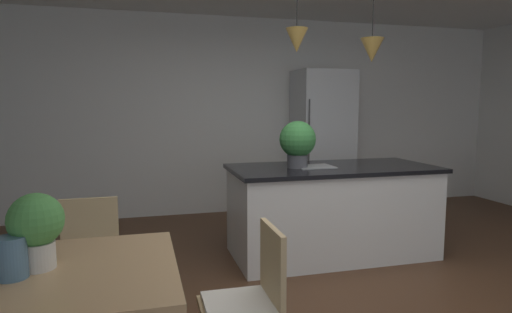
% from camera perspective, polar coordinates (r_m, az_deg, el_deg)
% --- Properties ---
extents(wall_back_kitchen, '(10.00, 0.12, 2.70)m').
position_cam_1_polar(wall_back_kitchen, '(6.13, -2.21, 5.35)').
color(wall_back_kitchen, silver).
rests_on(wall_back_kitchen, ground_plane).
extents(chair_kitchen_end, '(0.40, 0.40, 0.87)m').
position_cam_1_polar(chair_kitchen_end, '(2.40, -0.99, -18.60)').
color(chair_kitchen_end, tan).
rests_on(chair_kitchen_end, ground_plane).
extents(chair_far_right, '(0.41, 0.41, 0.87)m').
position_cam_1_polar(chair_far_right, '(3.16, -21.12, -12.65)').
color(chair_far_right, tan).
rests_on(chair_far_right, ground_plane).
extents(kitchen_island, '(2.02, 0.96, 0.91)m').
position_cam_1_polar(kitchen_island, '(4.43, 9.95, -6.91)').
color(kitchen_island, silver).
rests_on(kitchen_island, ground_plane).
extents(refrigerator, '(0.75, 0.67, 1.98)m').
position_cam_1_polar(refrigerator, '(6.11, 8.72, 1.88)').
color(refrigerator, silver).
rests_on(refrigerator, ground_plane).
extents(pendant_over_island_main, '(0.21, 0.21, 0.71)m').
position_cam_1_polar(pendant_over_island_main, '(4.20, 5.38, 15.00)').
color(pendant_over_island_main, black).
extents(pendant_over_island_aux, '(0.23, 0.23, 0.78)m').
position_cam_1_polar(pendant_over_island_aux, '(4.52, 15.02, 13.38)').
color(pendant_over_island_aux, black).
extents(potted_plant_on_island, '(0.35, 0.35, 0.45)m').
position_cam_1_polar(potted_plant_on_island, '(4.18, 5.50, 1.98)').
color(potted_plant_on_island, '#4C4C51').
rests_on(potted_plant_on_island, kitchen_island).
extents(potted_plant_on_table, '(0.25, 0.25, 0.36)m').
position_cam_1_polar(potted_plant_on_table, '(2.27, -26.96, -8.13)').
color(potted_plant_on_table, beige).
rests_on(potted_plant_on_table, dining_table).
extents(vase_on_dining_table, '(0.13, 0.13, 0.19)m').
position_cam_1_polar(vase_on_dining_table, '(2.24, -29.48, -11.52)').
color(vase_on_dining_table, slate).
rests_on(vase_on_dining_table, dining_table).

